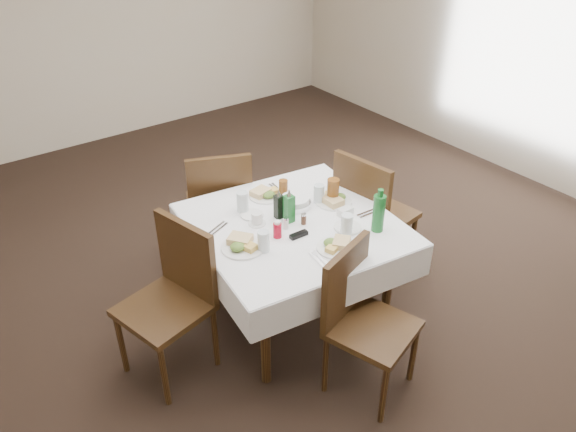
% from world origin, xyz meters
% --- Properties ---
extents(ground_plane, '(7.00, 7.00, 0.00)m').
position_xyz_m(ground_plane, '(0.00, 0.00, 0.00)').
color(ground_plane, black).
extents(room_shell, '(6.04, 7.04, 2.80)m').
position_xyz_m(room_shell, '(0.00, 0.00, 1.71)').
color(room_shell, beige).
rests_on(room_shell, ground).
extents(dining_table, '(1.39, 1.39, 0.76)m').
position_xyz_m(dining_table, '(-0.14, -0.21, 0.68)').
color(dining_table, black).
rests_on(dining_table, ground).
extents(chair_north, '(0.61, 0.61, 0.98)m').
position_xyz_m(chair_north, '(-0.21, 0.61, 0.56)').
color(chair_north, black).
rests_on(chair_north, ground).
extents(chair_south, '(0.55, 0.55, 0.93)m').
position_xyz_m(chair_south, '(-0.19, -0.91, 0.53)').
color(chair_south, black).
rests_on(chair_south, ground).
extents(chair_east, '(0.55, 0.55, 1.02)m').
position_xyz_m(chair_east, '(0.58, -0.17, 0.58)').
color(chair_east, black).
rests_on(chair_east, ground).
extents(chair_west, '(0.56, 0.56, 0.98)m').
position_xyz_m(chair_west, '(-0.96, -0.13, 0.56)').
color(chair_west, black).
rests_on(chair_west, ground).
extents(meal_north, '(0.24, 0.24, 0.05)m').
position_xyz_m(meal_north, '(-0.09, 0.17, 0.78)').
color(meal_north, white).
rests_on(meal_north, dining_table).
extents(meal_south, '(0.23, 0.23, 0.05)m').
position_xyz_m(meal_south, '(-0.10, -0.58, 0.78)').
color(meal_south, white).
rests_on(meal_south, dining_table).
extents(meal_east, '(0.25, 0.25, 0.05)m').
position_xyz_m(meal_east, '(0.23, -0.17, 0.78)').
color(meal_east, white).
rests_on(meal_east, dining_table).
extents(meal_west, '(0.26, 0.26, 0.06)m').
position_xyz_m(meal_west, '(-0.55, -0.24, 0.78)').
color(meal_west, white).
rests_on(meal_west, dining_table).
extents(side_plate_a, '(0.15, 0.15, 0.01)m').
position_xyz_m(side_plate_a, '(-0.30, 0.02, 0.77)').
color(side_plate_a, white).
rests_on(side_plate_a, dining_table).
extents(side_plate_b, '(0.17, 0.17, 0.01)m').
position_xyz_m(side_plate_b, '(0.10, -0.46, 0.77)').
color(side_plate_b, white).
rests_on(side_plate_b, dining_table).
extents(water_n, '(0.08, 0.08, 0.14)m').
position_xyz_m(water_n, '(-0.32, 0.11, 0.83)').
color(water_n, silver).
rests_on(water_n, dining_table).
extents(water_s, '(0.07, 0.07, 0.14)m').
position_xyz_m(water_s, '(0.05, -0.50, 0.83)').
color(water_s, silver).
rests_on(water_s, dining_table).
extents(water_e, '(0.07, 0.07, 0.13)m').
position_xyz_m(water_e, '(0.15, -0.10, 0.83)').
color(water_e, silver).
rests_on(water_e, dining_table).
extents(water_w, '(0.07, 0.07, 0.13)m').
position_xyz_m(water_w, '(-0.46, -0.34, 0.83)').
color(water_w, silver).
rests_on(water_w, dining_table).
extents(iced_tea_a, '(0.06, 0.06, 0.13)m').
position_xyz_m(iced_tea_a, '(0.00, 0.10, 0.83)').
color(iced_tea_a, brown).
rests_on(iced_tea_a, dining_table).
extents(iced_tea_b, '(0.08, 0.08, 0.17)m').
position_xyz_m(iced_tea_b, '(0.23, -0.15, 0.85)').
color(iced_tea_b, brown).
rests_on(iced_tea_b, dining_table).
extents(bread_basket, '(0.21, 0.21, 0.07)m').
position_xyz_m(bread_basket, '(-0.01, -0.05, 0.79)').
color(bread_basket, silver).
rests_on(bread_basket, dining_table).
extents(oil_cruet_dark, '(0.05, 0.05, 0.21)m').
position_xyz_m(oil_cruet_dark, '(-0.18, -0.10, 0.85)').
color(oil_cruet_dark, black).
rests_on(oil_cruet_dark, dining_table).
extents(oil_cruet_green, '(0.06, 0.06, 0.24)m').
position_xyz_m(oil_cruet_green, '(-0.15, -0.17, 0.86)').
color(oil_cruet_green, '#1A6928').
rests_on(oil_cruet_green, dining_table).
extents(ketchup_bottle, '(0.05, 0.05, 0.11)m').
position_xyz_m(ketchup_bottle, '(-0.31, -0.28, 0.82)').
color(ketchup_bottle, '#B2061E').
rests_on(ketchup_bottle, dining_table).
extents(salt_shaker, '(0.03, 0.03, 0.08)m').
position_xyz_m(salt_shaker, '(-0.22, -0.23, 0.80)').
color(salt_shaker, white).
rests_on(salt_shaker, dining_table).
extents(pepper_shaker, '(0.03, 0.03, 0.08)m').
position_xyz_m(pepper_shaker, '(-0.09, -0.26, 0.80)').
color(pepper_shaker, '#47291B').
rests_on(pepper_shaker, dining_table).
extents(coffee_mug, '(0.11, 0.11, 0.08)m').
position_xyz_m(coffee_mug, '(-0.33, -0.08, 0.80)').
color(coffee_mug, white).
rests_on(coffee_mug, dining_table).
extents(sunglasses, '(0.12, 0.04, 0.03)m').
position_xyz_m(sunglasses, '(-0.21, -0.35, 0.77)').
color(sunglasses, black).
rests_on(sunglasses, dining_table).
extents(green_bottle, '(0.08, 0.08, 0.29)m').
position_xyz_m(green_bottle, '(0.23, -0.58, 0.89)').
color(green_bottle, '#1A6928').
rests_on(green_bottle, dining_table).
extents(sugar_caddy, '(0.11, 0.06, 0.05)m').
position_xyz_m(sugar_caddy, '(0.19, -0.33, 0.79)').
color(sugar_caddy, white).
rests_on(sugar_caddy, dining_table).
extents(cutlery_n, '(0.06, 0.16, 0.01)m').
position_xyz_m(cutlery_n, '(0.03, 0.22, 0.77)').
color(cutlery_n, silver).
rests_on(cutlery_n, dining_table).
extents(cutlery_s, '(0.07, 0.19, 0.01)m').
position_xyz_m(cutlery_s, '(-0.26, -0.62, 0.77)').
color(cutlery_s, silver).
rests_on(cutlery_s, dining_table).
extents(cutlery_e, '(0.19, 0.06, 0.01)m').
position_xyz_m(cutlery_e, '(0.33, -0.41, 0.77)').
color(cutlery_e, silver).
rests_on(cutlery_e, dining_table).
extents(cutlery_w, '(0.18, 0.11, 0.01)m').
position_xyz_m(cutlery_w, '(-0.57, 0.02, 0.77)').
color(cutlery_w, silver).
rests_on(cutlery_w, dining_table).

